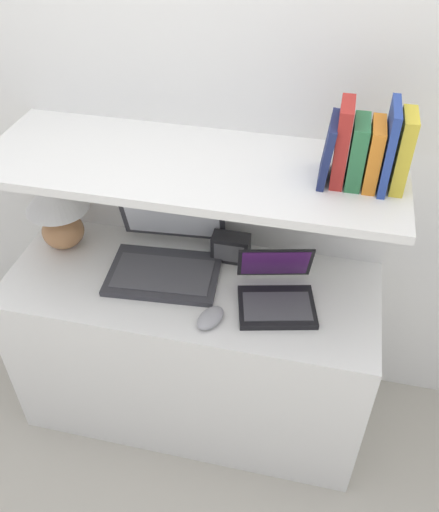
% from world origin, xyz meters
% --- Properties ---
extents(ground_plane, '(12.00, 12.00, 0.00)m').
position_xyz_m(ground_plane, '(0.00, 0.00, 0.00)').
color(ground_plane, '#B2AD9E').
extents(wall_back, '(6.00, 0.05, 2.40)m').
position_xyz_m(wall_back, '(0.00, 0.58, 1.20)').
color(wall_back, white).
rests_on(wall_back, ground_plane).
extents(desk, '(1.31, 0.52, 0.70)m').
position_xyz_m(desk, '(0.00, 0.26, 0.35)').
color(desk, white).
rests_on(desk, ground_plane).
extents(back_riser, '(1.31, 0.04, 1.12)m').
position_xyz_m(back_riser, '(0.00, 0.54, 0.56)').
color(back_riser, white).
rests_on(back_riser, ground_plane).
extents(shelf, '(1.31, 0.47, 0.03)m').
position_xyz_m(shelf, '(0.00, 0.33, 1.14)').
color(shelf, white).
rests_on(shelf, back_riser).
extents(table_lamp, '(0.23, 0.23, 0.30)m').
position_xyz_m(table_lamp, '(-0.52, 0.37, 0.88)').
color(table_lamp, '#B27A4C').
rests_on(table_lamp, desk).
extents(laptop_large, '(0.41, 0.38, 0.27)m').
position_xyz_m(laptop_large, '(-0.11, 0.33, 0.76)').
color(laptop_large, '#333338').
rests_on(laptop_large, desk).
extents(laptop_small, '(0.30, 0.30, 0.17)m').
position_xyz_m(laptop_small, '(0.30, 0.24, 0.74)').
color(laptop_small, black).
rests_on(laptop_small, desk).
extents(computer_mouse, '(0.11, 0.13, 0.04)m').
position_xyz_m(computer_mouse, '(0.11, 0.10, 0.72)').
color(computer_mouse, '#99999E').
rests_on(computer_mouse, desk).
extents(router_box, '(0.14, 0.07, 0.10)m').
position_xyz_m(router_box, '(0.11, 0.43, 0.75)').
color(router_box, black).
rests_on(router_box, desk).
extents(book_yellow, '(0.04, 0.12, 0.22)m').
position_xyz_m(book_yellow, '(0.60, 0.33, 1.26)').
color(book_yellow, gold).
rests_on(book_yellow, shelf).
extents(book_blue, '(0.02, 0.16, 0.24)m').
position_xyz_m(book_blue, '(0.56, 0.33, 1.27)').
color(book_blue, '#284293').
rests_on(book_blue, shelf).
extents(book_orange, '(0.04, 0.14, 0.18)m').
position_xyz_m(book_orange, '(0.53, 0.33, 1.24)').
color(book_orange, orange).
rests_on(book_orange, shelf).
extents(book_green, '(0.04, 0.13, 0.19)m').
position_xyz_m(book_green, '(0.49, 0.33, 1.24)').
color(book_green, '#2D7042').
rests_on(book_green, shelf).
extents(book_red, '(0.04, 0.13, 0.23)m').
position_xyz_m(book_red, '(0.44, 0.33, 1.27)').
color(book_red, '#A82823').
rests_on(book_red, shelf).
extents(book_navy, '(0.04, 0.16, 0.18)m').
position_xyz_m(book_navy, '(0.40, 0.33, 1.24)').
color(book_navy, navy).
rests_on(book_navy, shelf).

